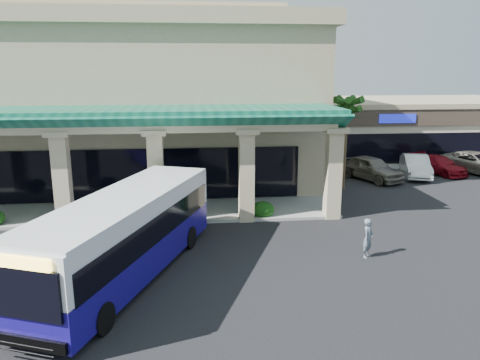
{
  "coord_description": "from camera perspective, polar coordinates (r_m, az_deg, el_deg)",
  "views": [
    {
      "loc": [
        -1.24,
        -17.63,
        7.62
      ],
      "look_at": [
        1.15,
        4.98,
        2.2
      ],
      "focal_mm": 35.0,
      "sensor_mm": 36.0,
      "label": 1
    }
  ],
  "objects": [
    {
      "name": "ground",
      "position": [
        19.25,
        -1.87,
        -9.92
      ],
      "size": [
        110.0,
        110.0,
        0.0
      ],
      "primitive_type": "plane",
      "color": "black"
    },
    {
      "name": "main_building",
      "position": [
        34.36,
        -17.62,
        9.54
      ],
      "size": [
        30.8,
        14.8,
        11.35
      ],
      "primitive_type": null,
      "color": "tan",
      "rests_on": "ground"
    },
    {
      "name": "arcade",
      "position": [
        25.79,
        -21.12,
        1.84
      ],
      "size": [
        30.0,
        6.2,
        5.7
      ],
      "primitive_type": null,
      "color": "#0F5A46",
      "rests_on": "ground"
    },
    {
      "name": "strip_mall",
      "position": [
        46.15,
        18.76,
        6.27
      ],
      "size": [
        22.5,
        12.5,
        4.9
      ],
      "primitive_type": null,
      "color": "beige",
      "rests_on": "ground"
    },
    {
      "name": "palm_0",
      "position": [
        30.55,
        12.67,
        4.95
      ],
      "size": [
        2.4,
        2.4,
        6.6
      ],
      "primitive_type": null,
      "color": "#194412",
      "rests_on": "ground"
    },
    {
      "name": "palm_1",
      "position": [
        33.74,
        12.64,
        5.04
      ],
      "size": [
        2.4,
        2.4,
        5.8
      ],
      "primitive_type": null,
      "color": "#194412",
      "rests_on": "ground"
    },
    {
      "name": "broadleaf_tree",
      "position": [
        38.02,
        7.35,
        5.41
      ],
      "size": [
        2.6,
        2.6,
        4.81
      ],
      "primitive_type": null,
      "color": "#11390D",
      "rests_on": "ground"
    },
    {
      "name": "transit_bus",
      "position": [
        17.86,
        -13.7,
        -6.76
      ],
      "size": [
        6.54,
        11.48,
        3.15
      ],
      "primitive_type": null,
      "rotation": [
        0.0,
        0.0,
        -0.37
      ],
      "color": "navy",
      "rests_on": "ground"
    },
    {
      "name": "pedestrian",
      "position": [
        20.1,
        15.34,
        -6.84
      ],
      "size": [
        0.7,
        0.71,
        1.65
      ],
      "primitive_type": "imported",
      "rotation": [
        0.0,
        0.0,
        0.82
      ],
      "color": "slate",
      "rests_on": "ground"
    },
    {
      "name": "car_silver",
      "position": [
        34.06,
        15.7,
        1.42
      ],
      "size": [
        3.86,
        5.32,
        1.68
      ],
      "primitive_type": "imported",
      "rotation": [
        0.0,
        0.0,
        0.43
      ],
      "color": "slate",
      "rests_on": "ground"
    },
    {
      "name": "car_white",
      "position": [
        36.1,
        20.62,
        1.62
      ],
      "size": [
        2.96,
        5.02,
        1.56
      ],
      "primitive_type": "imported",
      "rotation": [
        0.0,
        0.0,
        -0.29
      ],
      "color": "white",
      "rests_on": "ground"
    },
    {
      "name": "car_red",
      "position": [
        37.8,
        23.02,
        1.73
      ],
      "size": [
        3.27,
        4.95,
        1.33
      ],
      "primitive_type": "imported",
      "rotation": [
        0.0,
        0.0,
        0.34
      ],
      "color": "maroon",
      "rests_on": "ground"
    },
    {
      "name": "car_gray",
      "position": [
        39.27,
        26.86,
        1.91
      ],
      "size": [
        4.61,
        6.12,
        1.54
      ],
      "primitive_type": "imported",
      "rotation": [
        0.0,
        0.0,
        0.42
      ],
      "color": "gray",
      "rests_on": "ground"
    }
  ]
}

